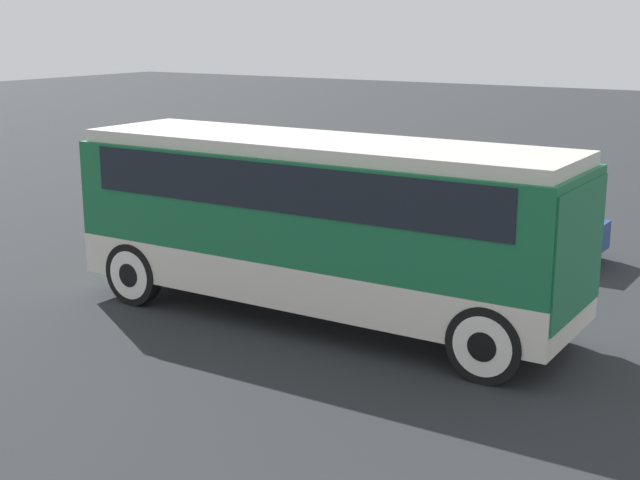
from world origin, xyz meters
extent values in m
plane|color=#26282B|center=(0.00, 0.00, 0.00)|extent=(120.00, 120.00, 0.00)
cube|color=silver|center=(0.00, 0.00, 0.89)|extent=(9.18, 2.51, 0.76)
cube|color=#19663D|center=(0.00, 0.00, 2.16)|extent=(9.18, 2.51, 1.78)
cube|color=black|center=(0.00, 0.00, 2.60)|extent=(8.08, 2.55, 0.80)
cube|color=beige|center=(0.00, 0.00, 3.16)|extent=(8.99, 2.31, 0.22)
cube|color=#19663D|center=(4.44, 0.00, 1.90)|extent=(0.36, 2.41, 2.03)
cylinder|color=black|center=(3.63, -1.15, 0.60)|extent=(1.20, 0.28, 1.20)
cylinder|color=silver|center=(3.63, -1.15, 0.60)|extent=(0.93, 0.30, 0.93)
cylinder|color=black|center=(3.63, -1.15, 0.60)|extent=(0.45, 0.32, 0.45)
cylinder|color=black|center=(3.63, 1.15, 0.60)|extent=(1.20, 0.28, 1.20)
cylinder|color=silver|center=(3.63, 1.15, 0.60)|extent=(0.93, 0.30, 0.93)
cylinder|color=black|center=(3.63, 1.15, 0.60)|extent=(0.45, 0.32, 0.45)
cylinder|color=black|center=(-3.45, -1.15, 0.60)|extent=(1.20, 0.28, 1.20)
cylinder|color=silver|center=(-3.45, -1.15, 0.60)|extent=(0.93, 0.30, 0.93)
cylinder|color=black|center=(-3.45, -1.15, 0.60)|extent=(0.45, 0.32, 0.45)
cylinder|color=black|center=(-3.45, 1.15, 0.60)|extent=(1.20, 0.28, 1.20)
cylinder|color=silver|center=(-3.45, 1.15, 0.60)|extent=(0.93, 0.30, 0.93)
cylinder|color=black|center=(-3.45, 1.15, 0.60)|extent=(0.45, 0.32, 0.45)
cube|color=navy|center=(1.20, 6.15, 0.58)|extent=(4.20, 1.82, 0.63)
cube|color=black|center=(1.03, 6.15, 1.17)|extent=(2.18, 1.63, 0.54)
cylinder|color=black|center=(2.80, 5.33, 0.36)|extent=(0.71, 0.22, 0.71)
cylinder|color=black|center=(2.80, 5.33, 0.36)|extent=(0.27, 0.26, 0.27)
cylinder|color=black|center=(2.80, 6.97, 0.36)|extent=(0.71, 0.22, 0.71)
cylinder|color=black|center=(2.80, 6.97, 0.36)|extent=(0.27, 0.26, 0.27)
cylinder|color=black|center=(-0.40, 5.33, 0.36)|extent=(0.71, 0.22, 0.71)
cylinder|color=black|center=(-0.40, 5.33, 0.36)|extent=(0.27, 0.26, 0.27)
cylinder|color=black|center=(-0.40, 6.97, 0.36)|extent=(0.71, 0.22, 0.71)
cylinder|color=black|center=(-0.40, 6.97, 0.36)|extent=(0.27, 0.26, 0.27)
cube|color=#7A6B5B|center=(-4.68, 4.89, 0.58)|extent=(4.48, 1.86, 0.69)
cube|color=black|center=(-4.86, 4.89, 1.19)|extent=(2.33, 1.67, 0.53)
cylinder|color=black|center=(-2.88, 4.05, 0.32)|extent=(0.64, 0.22, 0.64)
cylinder|color=black|center=(-2.88, 4.05, 0.32)|extent=(0.24, 0.26, 0.24)
cylinder|color=black|center=(-2.88, 5.73, 0.32)|extent=(0.64, 0.22, 0.64)
cylinder|color=black|center=(-2.88, 5.73, 0.32)|extent=(0.24, 0.26, 0.24)
cylinder|color=black|center=(-6.48, 4.05, 0.32)|extent=(0.64, 0.22, 0.64)
cylinder|color=black|center=(-6.48, 4.05, 0.32)|extent=(0.24, 0.26, 0.24)
cylinder|color=black|center=(-6.48, 5.73, 0.32)|extent=(0.64, 0.22, 0.64)
cylinder|color=black|center=(-6.48, 5.73, 0.32)|extent=(0.24, 0.26, 0.24)
camera|label=1|loc=(8.21, -12.95, 5.23)|focal=50.00mm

